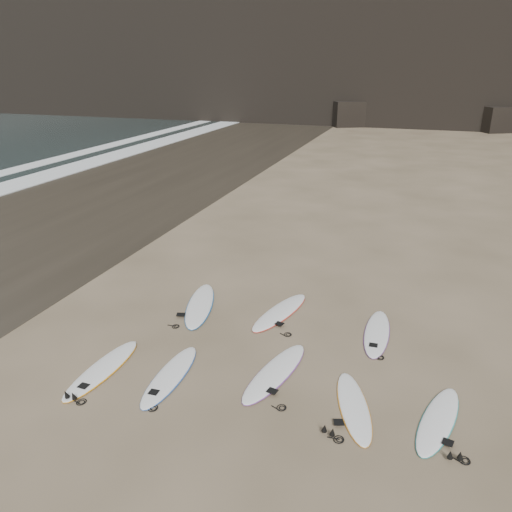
# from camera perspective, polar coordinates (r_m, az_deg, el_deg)

# --- Properties ---
(ground) EXTENTS (240.00, 240.00, 0.00)m
(ground) POSITION_cam_1_polar(r_m,az_deg,el_deg) (10.64, 3.69, -14.24)
(ground) COLOR #897559
(ground) RESTS_ON ground
(wet_sand) EXTENTS (12.00, 200.00, 0.01)m
(wet_sand) POSITION_cam_1_polar(r_m,az_deg,el_deg) (24.61, -20.24, 5.45)
(wet_sand) COLOR #383026
(wet_sand) RESTS_ON ground
(surfboard_0) EXTENTS (0.68, 2.46, 0.09)m
(surfboard_0) POSITION_cam_1_polar(r_m,az_deg,el_deg) (11.44, -17.15, -12.21)
(surfboard_0) COLOR white
(surfboard_0) RESTS_ON ground
(surfboard_1) EXTENTS (0.63, 2.36, 0.08)m
(surfboard_1) POSITION_cam_1_polar(r_m,az_deg,el_deg) (10.91, -9.78, -13.29)
(surfboard_1) COLOR white
(surfboard_1) RESTS_ON ground
(surfboard_2) EXTENTS (1.11, 2.60, 0.09)m
(surfboard_2) POSITION_cam_1_polar(r_m,az_deg,el_deg) (10.86, 2.21, -13.11)
(surfboard_2) COLOR white
(surfboard_2) RESTS_ON ground
(surfboard_3) EXTENTS (1.19, 2.26, 0.08)m
(surfboard_3) POSITION_cam_1_polar(r_m,az_deg,el_deg) (10.13, 11.11, -16.49)
(surfboard_3) COLOR white
(surfboard_3) RESTS_ON ground
(surfboard_4) EXTENTS (1.05, 2.30, 0.08)m
(surfboard_4) POSITION_cam_1_polar(r_m,az_deg,el_deg) (10.22, 20.12, -17.16)
(surfboard_4) COLOR white
(surfboard_4) RESTS_ON ground
(surfboard_5) EXTENTS (1.36, 2.77, 0.10)m
(surfboard_5) POSITION_cam_1_polar(r_m,az_deg,el_deg) (13.63, -6.43, -5.56)
(surfboard_5) COLOR white
(surfboard_5) RESTS_ON ground
(surfboard_6) EXTENTS (1.23, 2.59, 0.09)m
(surfboard_6) POSITION_cam_1_polar(r_m,az_deg,el_deg) (13.21, 2.77, -6.38)
(surfboard_6) COLOR white
(surfboard_6) RESTS_ON ground
(surfboard_7) EXTENTS (0.63, 2.39, 0.09)m
(surfboard_7) POSITION_cam_1_polar(r_m,az_deg,el_deg) (12.60, 13.66, -8.51)
(surfboard_7) COLOR white
(surfboard_7) RESTS_ON ground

